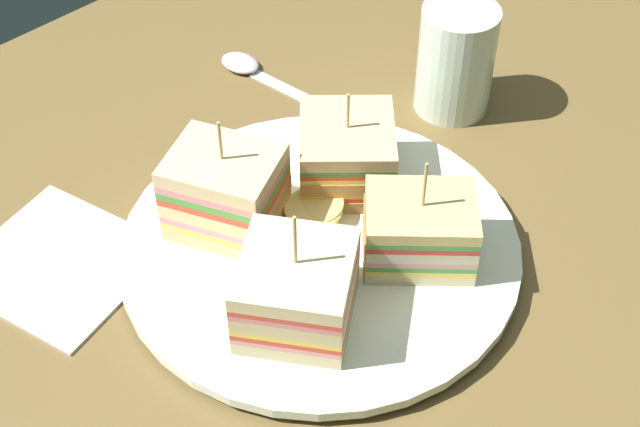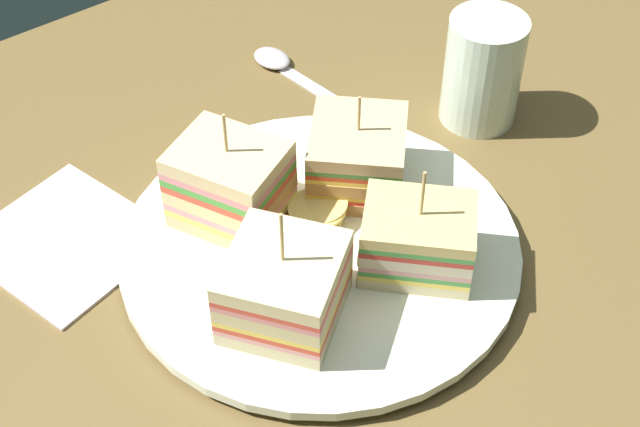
{
  "view_description": "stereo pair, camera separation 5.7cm",
  "coord_description": "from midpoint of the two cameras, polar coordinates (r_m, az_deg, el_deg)",
  "views": [
    {
      "loc": [
        -33.3,
        -33.75,
        51.79
      ],
      "look_at": [
        0.0,
        0.0,
        4.52
      ],
      "focal_mm": 52.76,
      "sensor_mm": 36.0,
      "label": 1
    },
    {
      "loc": [
        -28.99,
        -37.52,
        51.79
      ],
      "look_at": [
        0.0,
        0.0,
        4.52
      ],
      "focal_mm": 52.76,
      "sensor_mm": 36.0,
      "label": 2
    }
  ],
  "objects": [
    {
      "name": "spoon",
      "position": [
        0.87,
        -5.9,
        8.55
      ],
      "size": [
        3.82,
        14.99,
        1.0
      ],
      "rotation": [
        0.0,
        0.0,
        1.7
      ],
      "color": "silver",
      "rests_on": "ground_plane"
    },
    {
      "name": "plate",
      "position": [
        0.69,
        -2.36,
        -2.2
      ],
      "size": [
        29.56,
        29.56,
        1.52
      ],
      "color": "white",
      "rests_on": "ground_plane"
    },
    {
      "name": "chip_pile",
      "position": [
        0.7,
        -2.75,
        -0.0
      ],
      "size": [
        5.4,
        5.16,
        1.92
      ],
      "color": "#E7CD6C",
      "rests_on": "plate"
    },
    {
      "name": "drinking_glass",
      "position": [
        0.81,
        6.19,
        8.77
      ],
      "size": [
        6.55,
        6.55,
        9.68
      ],
      "color": "silver",
      "rests_on": "ground_plane"
    },
    {
      "name": "ground_plane",
      "position": [
        0.71,
        -2.32,
        -3.2
      ],
      "size": [
        111.4,
        81.67,
        1.8
      ],
      "primitive_type": "cube",
      "color": "brown"
    },
    {
      "name": "napkin",
      "position": [
        0.73,
        -17.74,
        -2.94
      ],
      "size": [
        14.62,
        15.27,
        0.5
      ],
      "primitive_type": "cube",
      "rotation": [
        0.0,
        0.0,
        0.25
      ],
      "color": "silver",
      "rests_on": "ground_plane"
    },
    {
      "name": "sandwich_wedge_1",
      "position": [
        0.62,
        -4.07,
        -4.76
      ],
      "size": [
        10.6,
        10.49,
        9.67
      ],
      "rotation": [
        0.0,
        0.0,
        6.9
      ],
      "color": "beige",
      "rests_on": "plate"
    },
    {
      "name": "sandwich_wedge_3",
      "position": [
        0.72,
        -0.64,
        3.52
      ],
      "size": [
        10.53,
        10.54,
        8.35
      ],
      "rotation": [
        0.0,
        0.0,
        10.23
      ],
      "color": "beige",
      "rests_on": "plate"
    },
    {
      "name": "sandwich_wedge_2",
      "position": [
        0.66,
        3.59,
        -1.14
      ],
      "size": [
        9.75,
        9.79,
        8.85
      ],
      "rotation": [
        0.0,
        0.0,
        8.62
      ],
      "color": "beige",
      "rests_on": "plate"
    },
    {
      "name": "sandwich_wedge_0",
      "position": [
        0.69,
        -8.12,
        1.18
      ],
      "size": [
        9.08,
        9.78,
        9.77
      ],
      "rotation": [
        0.0,
        0.0,
        5.15
      ],
      "color": "#D8B886",
      "rests_on": "plate"
    }
  ]
}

